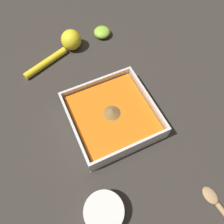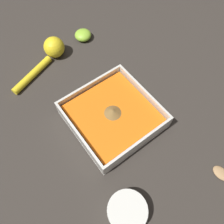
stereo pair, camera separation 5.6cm
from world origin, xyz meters
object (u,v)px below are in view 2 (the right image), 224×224
(spice_bowl, at_px, (127,211))
(lemon_half, at_px, (83,35))
(square_dish, at_px, (113,116))
(lemon_squeezer, at_px, (50,53))

(spice_bowl, relative_size, lemon_half, 1.56)
(square_dish, distance_m, lemon_half, 0.32)
(spice_bowl, bearing_deg, lemon_half, 156.68)
(lemon_half, bearing_deg, lemon_squeezer, -82.87)
(lemon_squeezer, relative_size, lemon_half, 3.80)
(square_dish, xyz_separation_m, lemon_half, (-0.30, 0.10, -0.00))
(lemon_squeezer, xyz_separation_m, lemon_half, (-0.02, 0.13, -0.01))
(square_dish, bearing_deg, spice_bowl, -29.30)
(lemon_squeezer, bearing_deg, spice_bowl, -120.59)
(lemon_squeezer, distance_m, lemon_half, 0.13)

